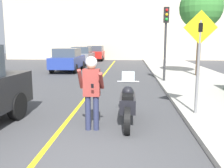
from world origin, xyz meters
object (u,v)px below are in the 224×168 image
crossing_sign (199,53)px  street_tree (201,8)px  motorcycle (128,104)px  parked_car_grey (82,56)px  parked_car_red (96,53)px  person_biker (92,85)px  parked_car_blue (68,60)px  traffic_light (166,30)px

crossing_sign → street_tree: (2.19, 8.27, 2.23)m
motorcycle → crossing_sign: (1.93, 0.57, 1.34)m
crossing_sign → parked_car_grey: size_ratio=0.68×
crossing_sign → parked_car_red: size_ratio=0.68×
person_biker → parked_car_blue: person_biker is taller
traffic_light → parked_car_red: (-5.70, 15.58, -1.87)m
parked_car_grey → parked_car_red: bearing=84.0°
crossing_sign → person_biker: bearing=-157.0°
parked_car_red → person_biker: bearing=-82.5°
person_biker → street_tree: street_tree is taller
person_biker → parked_car_red: 22.98m
traffic_light → parked_car_grey: traffic_light is taller
motorcycle → person_biker: 1.23m
parked_car_grey → parked_car_red: (0.56, 5.34, 0.00)m
crossing_sign → parked_car_grey: bearing=111.4°
traffic_light → parked_car_red: 16.70m
person_biker → parked_car_red: size_ratio=0.43×
motorcycle → parked_car_red: size_ratio=0.55×
crossing_sign → parked_car_grey: 17.49m
motorcycle → parked_car_grey: bearing=104.8°
street_tree → parked_car_red: street_tree is taller
person_biker → parked_car_grey: person_biker is taller
traffic_light → street_tree: bearing=44.6°
motorcycle → street_tree: bearing=65.0°
motorcycle → person_biker: person_biker is taller
parked_car_red → street_tree: bearing=-59.1°
motorcycle → parked_car_grey: 17.41m
motorcycle → street_tree: size_ratio=0.44×
parked_car_blue → street_tree: bearing=-17.2°
crossing_sign → parked_car_red: crossing_sign is taller
street_tree → parked_car_blue: 9.56m
parked_car_grey → person_biker: bearing=-78.4°
motorcycle → crossing_sign: bearing=16.4°
crossing_sign → parked_car_blue: (-6.41, 10.93, -0.99)m
person_biker → crossing_sign: crossing_sign is taller
crossing_sign → motorcycle: bearing=-163.6°
crossing_sign → parked_car_red: (-5.80, 21.60, -0.99)m
traffic_light → parked_car_blue: traffic_light is taller
person_biker → motorcycle: bearing=35.5°
traffic_light → parked_car_blue: (-6.32, 4.91, -1.87)m
person_biker → traffic_light: 7.86m
street_tree → parked_car_grey: street_tree is taller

